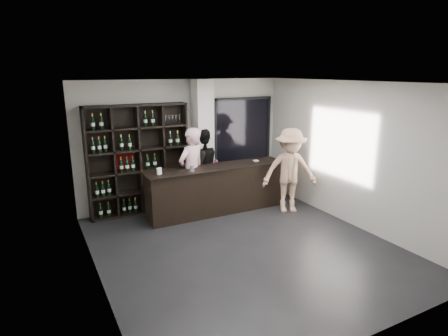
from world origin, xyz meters
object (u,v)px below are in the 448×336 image
tasting_counter (217,189)px  taster_black (202,166)px  taster_pink (192,171)px  wine_shelf (139,160)px  customer (290,171)px

tasting_counter → taster_black: (-0.07, 0.65, 0.39)m
tasting_counter → taster_pink: bearing=159.5°
wine_shelf → taster_pink: 1.18m
taster_black → tasting_counter: bearing=89.7°
tasting_counter → taster_black: bearing=97.1°
taster_pink → customer: (1.97, -0.90, -0.02)m
wine_shelf → customer: bearing=-27.2°
customer → taster_black: bearing=160.8°
wine_shelf → taster_black: bearing=-6.6°
wine_shelf → taster_black: (1.43, -0.17, -0.28)m
taster_pink → taster_black: size_ratio=1.05×
tasting_counter → taster_pink: taster_pink is taller
taster_pink → taster_black: (0.45, 0.45, -0.04)m
tasting_counter → wine_shelf: bearing=152.3°
taster_black → customer: (1.52, -1.35, 0.03)m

